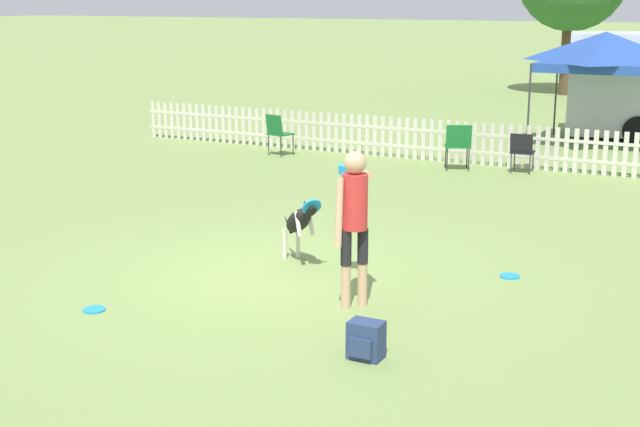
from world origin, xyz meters
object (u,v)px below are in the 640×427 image
(leaping_dog, at_px, (300,220))
(folding_chair_center, at_px, (458,143))
(folding_chair_green_right, at_px, (522,149))
(folding_chair_blue_left, at_px, (278,131))
(handler_person, at_px, (354,208))
(frisbee_near_dog, at_px, (510,276))
(backpack_on_grass, at_px, (366,340))
(canopy_tent_main, at_px, (605,51))
(frisbee_near_handler, at_px, (94,310))

(leaping_dog, xyz_separation_m, folding_chair_center, (-0.27, 7.07, -0.03))
(folding_chair_green_right, bearing_deg, folding_chair_center, 8.27)
(folding_chair_blue_left, bearing_deg, handler_person, 139.55)
(handler_person, xyz_separation_m, frisbee_near_dog, (1.29, 1.79, -1.10))
(leaping_dog, relative_size, folding_chair_center, 1.04)
(backpack_on_grass, height_order, folding_chair_blue_left, folding_chair_blue_left)
(folding_chair_blue_left, bearing_deg, folding_chair_center, -162.82)
(frisbee_near_dog, distance_m, canopy_tent_main, 10.88)
(handler_person, distance_m, frisbee_near_dog, 2.47)
(folding_chair_blue_left, height_order, folding_chair_green_right, folding_chair_blue_left)
(folding_chair_center, bearing_deg, frisbee_near_dog, 91.13)
(frisbee_near_dog, relative_size, canopy_tent_main, 0.09)
(frisbee_near_handler, bearing_deg, backpack_on_grass, 2.70)
(handler_person, distance_m, canopy_tent_main, 12.47)
(leaping_dog, bearing_deg, backpack_on_grass, 80.96)
(frisbee_near_handler, xyz_separation_m, frisbee_near_dog, (3.73, 3.27, 0.00))
(folding_chair_blue_left, distance_m, canopy_tent_main, 7.60)
(handler_person, relative_size, folding_chair_blue_left, 1.93)
(frisbee_near_dog, relative_size, folding_chair_center, 0.26)
(frisbee_near_dog, bearing_deg, frisbee_near_handler, -138.81)
(frisbee_near_dog, xyz_separation_m, canopy_tent_main, (-0.86, 10.63, 2.15))
(frisbee_near_dog, xyz_separation_m, folding_chair_blue_left, (-6.81, 6.18, 0.53))
(folding_chair_green_right, bearing_deg, canopy_tent_main, -105.38)
(handler_person, bearing_deg, backpack_on_grass, -109.36)
(handler_person, relative_size, folding_chair_center, 1.89)
(folding_chair_blue_left, distance_m, folding_chair_green_right, 5.22)
(frisbee_near_dog, xyz_separation_m, backpack_on_grass, (-0.54, -3.12, 0.17))
(folding_chair_blue_left, bearing_deg, folding_chair_green_right, -160.29)
(folding_chair_green_right, xyz_separation_m, canopy_tent_main, (0.75, 4.00, 1.69))
(folding_chair_green_right, bearing_deg, handler_person, 87.36)
(handler_person, height_order, folding_chair_blue_left, handler_person)
(backpack_on_grass, bearing_deg, folding_chair_center, 103.51)
(frisbee_near_handler, relative_size, canopy_tent_main, 0.09)
(folding_chair_center, bearing_deg, handler_person, 77.83)
(leaping_dog, height_order, folding_chair_center, leaping_dog)
(leaping_dog, distance_m, canopy_tent_main, 11.58)
(frisbee_near_handler, height_order, canopy_tent_main, canopy_tent_main)
(frisbee_near_handler, xyz_separation_m, folding_chair_center, (0.92, 9.61, 0.55))
(folding_chair_center, distance_m, folding_chair_green_right, 1.24)
(leaping_dog, relative_size, canopy_tent_main, 0.36)
(leaping_dog, distance_m, frisbee_near_dog, 2.70)
(frisbee_near_handler, xyz_separation_m, folding_chair_blue_left, (-3.08, 9.45, 0.53))
(leaping_dog, height_order, folding_chair_green_right, leaping_dog)
(backpack_on_grass, height_order, folding_chair_center, folding_chair_center)
(frisbee_near_handler, xyz_separation_m, backpack_on_grass, (3.20, 0.15, 0.17))
(canopy_tent_main, bearing_deg, leaping_dog, -98.42)
(backpack_on_grass, distance_m, folding_chair_green_right, 9.81)
(handler_person, height_order, frisbee_near_dog, handler_person)
(backpack_on_grass, xyz_separation_m, canopy_tent_main, (-0.32, 13.75, 1.98))
(frisbee_near_dog, distance_m, folding_chair_green_right, 6.83)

